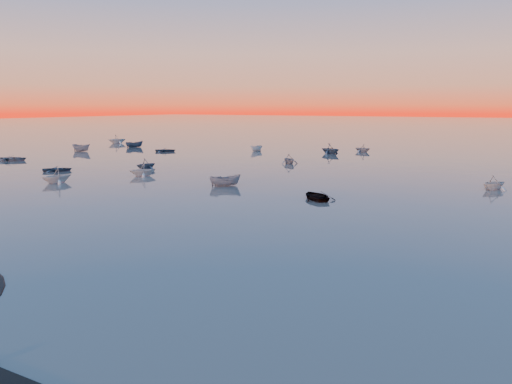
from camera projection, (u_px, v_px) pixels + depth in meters
The scene contains 3 objects.
ground at pixel (402, 146), 110.59m from camera, with size 600.00×600.00×0.00m, color #675F56.
moored_fleet at pixel (324, 169), 70.14m from camera, with size 124.00×58.00×1.20m, color white, non-canonical shape.
boat_near_center at pixel (225, 186), 55.70m from camera, with size 3.55×1.50×1.23m, color gray.
Camera 1 is at (25.60, -12.47, 8.84)m, focal length 35.00 mm.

